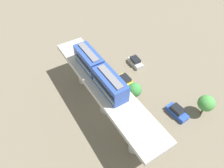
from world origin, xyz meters
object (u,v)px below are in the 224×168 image
at_px(parked_car_yellow, 125,81).
at_px(parked_car_blue, 177,112).
at_px(train, 99,71).
at_px(tree_near_viaduct, 206,103).
at_px(tree_far_corner, 134,90).
at_px(parked_car_silver, 135,62).

bearing_deg(parked_car_yellow, parked_car_blue, -73.21).
height_order(train, tree_near_viaduct, train).
xyz_separation_m(tree_near_viaduct, tree_far_corner, (-9.38, 8.69, 0.85)).
bearing_deg(train, parked_car_silver, 25.52).
height_order(parked_car_silver, parked_car_blue, same).
height_order(train, parked_car_blue, train).
xyz_separation_m(train, parked_car_blue, (10.70, -9.37, -8.12)).
relative_size(parked_car_silver, tree_near_viaduct, 0.97).
height_order(parked_car_blue, tree_near_viaduct, tree_near_viaduct).
height_order(train, parked_car_silver, train).
xyz_separation_m(parked_car_blue, tree_far_corner, (-5.27, 6.42, 3.05)).
distance_m(train, parked_car_yellow, 11.08).
bearing_deg(parked_car_blue, tree_near_viaduct, -31.94).
relative_size(train, parked_car_silver, 3.13).
xyz_separation_m(train, tree_far_corner, (5.43, -2.95, -5.06)).
bearing_deg(parked_car_blue, train, 135.77).
bearing_deg(parked_car_yellow, tree_near_viaduct, -61.22).
bearing_deg(tree_far_corner, train, 151.46).
relative_size(parked_car_blue, tree_far_corner, 0.83).
xyz_separation_m(parked_car_yellow, tree_far_corner, (-1.78, -5.17, 3.05)).
height_order(parked_car_yellow, tree_near_viaduct, tree_near_viaduct).
relative_size(train, tree_near_viaduct, 3.05).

